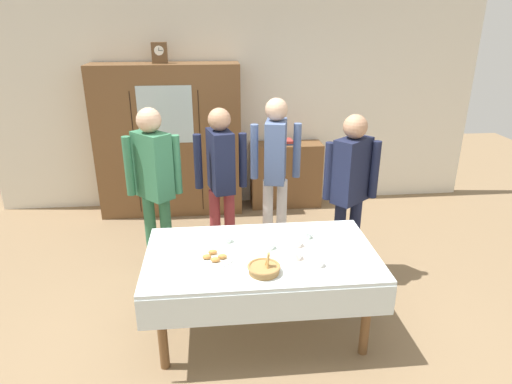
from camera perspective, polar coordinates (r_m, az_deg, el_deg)
The scene contains 21 objects.
ground_plane at distance 4.06m, azimuth 0.29°, elevation -15.31°, with size 12.00×12.00×0.00m, color #846B4C.
back_wall at distance 5.99m, azimuth -2.36°, elevation 11.09°, with size 6.40×0.10×2.70m, color silver.
dining_table at distance 3.51m, azimuth 0.71°, elevation -9.34°, with size 1.79×1.02×0.72m.
wall_cabinet at distance 5.80m, azimuth -11.08°, elevation 6.43°, with size 1.81×0.46×1.92m.
mantel_clock at distance 5.63m, azimuth -12.28°, elevation 17.08°, with size 0.18×0.11×0.24m.
bookshelf_low at distance 6.06m, azimuth 3.85°, elevation 2.23°, with size 0.94×0.35×0.87m.
book_stack at distance 5.92m, azimuth 3.97°, elevation 6.48°, with size 0.17×0.21×0.05m.
tea_cup_near_right at distance 3.58m, azimuth 5.32°, elevation -6.66°, with size 0.13×0.13×0.06m.
tea_cup_back_edge at distance 3.71m, azimuth 6.50°, elevation -5.60°, with size 0.13×0.13×0.06m.
tea_cup_front_edge at distance 3.63m, azimuth -3.80°, elevation -6.12°, with size 0.13×0.13×0.06m.
tea_cup_far_left at distance 3.33m, azimuth 8.01°, elevation -9.12°, with size 0.13×0.13×0.06m.
tea_cup_mid_right at distance 3.53m, azimuth 1.74°, elevation -6.97°, with size 0.13×0.13×0.06m.
tea_cup_center at distance 3.40m, azimuth 5.20°, elevation -8.25°, with size 0.13×0.13×0.06m.
bread_basket at distance 3.22m, azimuth 1.03°, elevation -9.78°, with size 0.24×0.24×0.16m.
pastry_plate at distance 3.41m, azimuth -5.34°, elevation -8.39°, with size 0.28×0.28×0.05m.
spoon_center at distance 3.41m, azimuth 14.35°, elevation -9.28°, with size 0.12×0.02×0.01m.
spoon_front_edge at distance 3.63m, azimuth -10.73°, elevation -6.93°, with size 0.12×0.02×0.01m.
person_by_cabinet at distance 4.59m, azimuth 2.53°, elevation 3.85°, with size 0.52×0.40×1.70m.
person_near_right_end at distance 4.42m, azimuth -4.53°, elevation 2.53°, with size 0.52×0.40×1.64m.
person_behind_table_right at distance 4.28m, azimuth -12.98°, elevation 1.85°, with size 0.52×0.40×1.69m.
person_behind_table_left at distance 4.24m, azimuth 12.06°, elevation 1.21°, with size 0.52×0.38×1.64m.
Camera 1 is at (-0.34, -3.23, 2.43)m, focal length 31.15 mm.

